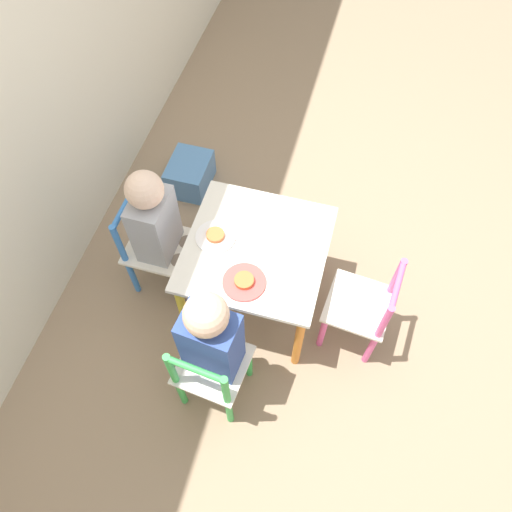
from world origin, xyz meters
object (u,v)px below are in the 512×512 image
at_px(child_left, 214,339).
at_px(storage_bin, 190,174).
at_px(kids_table, 256,256).
at_px(child_back, 159,226).
at_px(chair_blue, 153,247).
at_px(plate_left, 244,282).
at_px(plate_back, 216,236).
at_px(chair_pink, 363,308).
at_px(chair_green, 211,372).

height_order(child_left, storage_bin, child_left).
relative_size(kids_table, child_left, 0.73).
bearing_deg(child_back, child_left, -137.78).
xyz_separation_m(chair_blue, plate_left, (-0.17, -0.48, 0.21)).
distance_m(child_back, child_left, 0.56).
xyz_separation_m(kids_table, plate_left, (-0.17, 0.00, 0.08)).
height_order(chair_blue, child_left, child_left).
xyz_separation_m(child_back, storage_bin, (0.59, 0.12, -0.36)).
relative_size(child_back, plate_left, 4.47).
bearing_deg(chair_blue, child_left, -133.47).
bearing_deg(child_back, kids_table, -90.00).
distance_m(kids_table, plate_back, 0.19).
bearing_deg(chair_pink, chair_green, -45.08).
relative_size(chair_pink, plate_left, 3.13).
distance_m(chair_blue, storage_bin, 0.61).
bearing_deg(child_left, plate_back, -67.16).
xyz_separation_m(kids_table, chair_blue, (0.00, 0.48, -0.13)).
distance_m(kids_table, chair_blue, 0.50).
xyz_separation_m(chair_blue, chair_green, (-0.48, -0.43, 0.00)).
bearing_deg(chair_green, child_back, -46.58).
relative_size(plate_back, storage_bin, 0.64).
bearing_deg(child_back, chair_green, -142.05).
relative_size(kids_table, child_back, 0.75).
height_order(chair_green, plate_back, chair_green).
bearing_deg(child_left, plate_left, -94.02).
height_order(chair_pink, plate_back, chair_pink).
xyz_separation_m(child_back, child_left, (-0.42, -0.37, 0.01)).
relative_size(kids_table, storage_bin, 2.19).
relative_size(child_back, storage_bin, 2.92).
bearing_deg(chair_green, chair_blue, -42.26).
distance_m(child_back, plate_back, 0.25).
bearing_deg(kids_table, chair_pink, -95.77).
bearing_deg(chair_green, kids_table, -90.00).
distance_m(kids_table, plate_left, 0.19).
height_order(chair_green, child_back, child_back).
bearing_deg(kids_table, plate_left, 180.00).
relative_size(chair_green, chair_pink, 1.00).
relative_size(plate_left, storage_bin, 0.65).
relative_size(kids_table, chair_blue, 1.07).
bearing_deg(child_back, storage_bin, 11.62).
relative_size(chair_pink, child_left, 0.68).
bearing_deg(plate_back, child_left, -163.09).
relative_size(chair_blue, storage_bin, 2.05).
height_order(chair_green, chair_pink, same).
distance_m(chair_green, child_back, 0.63).
relative_size(kids_table, plate_back, 3.45).
bearing_deg(chair_green, plate_back, -69.92).
relative_size(chair_blue, plate_left, 3.13).
relative_size(child_back, plate_back, 4.60).
bearing_deg(plate_back, kids_table, -90.00).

